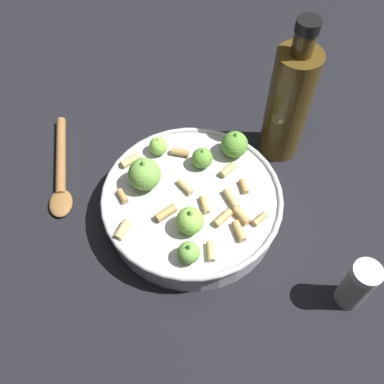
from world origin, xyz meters
name	(u,v)px	position (x,y,z in m)	size (l,w,h in m)	color
ground_plane	(192,213)	(0.00, 0.00, 0.00)	(2.40, 2.40, 0.00)	black
cooking_pan	(191,201)	(0.00, 0.00, 0.03)	(0.27, 0.27, 0.10)	#B7B7BC
pepper_shaker	(357,285)	(0.02, 0.25, 0.05)	(0.04, 0.04, 0.09)	gray
olive_oil_bottle	(289,103)	(-0.19, 0.07, 0.10)	(0.07, 0.07, 0.24)	#4C3814
wooden_spoon	(61,171)	(0.04, -0.22, 0.01)	(0.18, 0.14, 0.02)	olive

